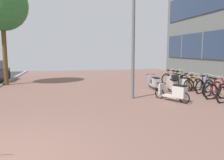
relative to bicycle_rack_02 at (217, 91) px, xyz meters
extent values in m
cube|color=brown|center=(-3.08, -4.11, -0.38)|extent=(14.40, 40.00, 0.05)
cube|color=slate|center=(4.27, 7.49, 2.16)|extent=(0.10, 0.12, 2.09)
cube|color=slate|center=(4.27, 10.69, 2.16)|extent=(0.10, 0.12, 2.09)
torus|color=black|center=(-0.32, -0.73, -0.03)|extent=(0.71, 0.21, 0.71)
cylinder|color=#C08B18|center=(-0.25, -0.71, 0.23)|extent=(0.17, 0.06, 0.52)
torus|color=black|center=(-0.33, -0.02, -0.02)|extent=(0.73, 0.11, 0.73)
torus|color=black|center=(0.34, 0.02, -0.02)|extent=(0.73, 0.11, 0.73)
cylinder|color=#A01816|center=(0.07, 0.00, 0.24)|extent=(0.33, 0.05, 0.64)
cylinder|color=#A01816|center=(-0.13, -0.01, 0.22)|extent=(0.14, 0.04, 0.58)
cylinder|color=#A01816|center=(0.02, 0.00, 0.53)|extent=(0.41, 0.06, 0.08)
cylinder|color=#A01816|center=(-0.21, -0.01, -0.05)|extent=(0.26, 0.04, 0.08)
cylinder|color=#A01816|center=(-0.26, -0.01, 0.24)|extent=(0.17, 0.03, 0.53)
cylinder|color=#A01816|center=(0.28, 0.01, 0.27)|extent=(0.15, 0.04, 0.58)
cube|color=black|center=(-0.19, -0.01, 0.54)|extent=(0.22, 0.10, 0.06)
cylinder|color=#ADADB2|center=(0.22, 0.01, 0.60)|extent=(0.05, 0.48, 0.02)
torus|color=black|center=(-0.08, 0.59, -0.03)|extent=(0.70, 0.25, 0.70)
torus|color=black|center=(0.52, 0.75, -0.03)|extent=(0.70, 0.25, 0.70)
cylinder|color=#2C6335|center=(0.28, 0.68, 0.22)|extent=(0.30, 0.11, 0.62)
cylinder|color=#2C6335|center=(0.10, 0.63, 0.19)|extent=(0.14, 0.07, 0.56)
cylinder|color=#2C6335|center=(0.23, 0.67, 0.50)|extent=(0.37, 0.13, 0.08)
cylinder|color=#2C6335|center=(0.04, 0.62, -0.06)|extent=(0.24, 0.09, 0.08)
cylinder|color=#2C6335|center=(-0.01, 0.60, 0.22)|extent=(0.16, 0.07, 0.51)
cylinder|color=#2C6335|center=(0.47, 0.73, 0.24)|extent=(0.14, 0.07, 0.56)
cube|color=black|center=(0.05, 0.62, 0.51)|extent=(0.24, 0.14, 0.06)
cylinder|color=#ADADB2|center=(0.41, 0.72, 0.57)|extent=(0.15, 0.47, 0.02)
torus|color=black|center=(-0.03, 1.22, -0.03)|extent=(0.69, 0.29, 0.71)
torus|color=black|center=(0.61, 1.44, -0.03)|extent=(0.69, 0.29, 0.71)
cylinder|color=navy|center=(0.35, 1.35, 0.22)|extent=(0.32, 0.14, 0.62)
cylinder|color=navy|center=(0.16, 1.29, 0.20)|extent=(0.15, 0.08, 0.57)
cylinder|color=navy|center=(0.30, 1.34, 0.50)|extent=(0.40, 0.16, 0.08)
cylinder|color=navy|center=(0.09, 1.26, -0.05)|extent=(0.25, 0.11, 0.08)
cylinder|color=navy|center=(0.04, 1.25, 0.22)|extent=(0.17, 0.08, 0.52)
cylinder|color=navy|center=(0.55, 1.42, 0.25)|extent=(0.15, 0.08, 0.57)
cube|color=black|center=(0.11, 1.27, 0.52)|extent=(0.24, 0.16, 0.06)
cylinder|color=#ADADB2|center=(0.49, 1.40, 0.58)|extent=(0.18, 0.46, 0.02)
torus|color=black|center=(-0.20, 1.94, -0.04)|extent=(0.68, 0.20, 0.68)
torus|color=black|center=(0.38, 2.05, -0.04)|extent=(0.68, 0.20, 0.68)
cylinder|color=#BA8619|center=(0.15, 2.01, 0.20)|extent=(0.30, 0.09, 0.60)
cylinder|color=#BA8619|center=(-0.03, 1.97, 0.18)|extent=(0.14, 0.06, 0.55)
cylinder|color=#BA8619|center=(0.10, 2.00, 0.47)|extent=(0.36, 0.10, 0.08)
cylinder|color=#BA8619|center=(-0.09, 1.96, -0.07)|extent=(0.23, 0.07, 0.07)
cylinder|color=#BA8619|center=(-0.14, 1.95, 0.20)|extent=(0.16, 0.05, 0.50)
cylinder|color=#BA8619|center=(0.33, 2.04, 0.23)|extent=(0.14, 0.06, 0.55)
cube|color=black|center=(-0.07, 1.97, 0.49)|extent=(0.23, 0.13, 0.06)
cylinder|color=#ADADB2|center=(0.28, 2.03, 0.55)|extent=(0.12, 0.48, 0.02)
torus|color=black|center=(-0.10, 2.62, -0.04)|extent=(0.69, 0.16, 0.68)
torus|color=black|center=(0.48, 2.70, -0.04)|extent=(0.69, 0.16, 0.68)
cylinder|color=#B5B4B2|center=(0.25, 2.67, 0.20)|extent=(0.29, 0.08, 0.60)
cylinder|color=#B5B4B2|center=(0.07, 2.65, 0.18)|extent=(0.13, 0.05, 0.55)
cylinder|color=#B5B4B2|center=(0.20, 2.66, 0.47)|extent=(0.36, 0.08, 0.08)
cylinder|color=#B5B4B2|center=(0.01, 2.64, -0.07)|extent=(0.23, 0.06, 0.07)
cylinder|color=#B5B4B2|center=(-0.04, 2.63, 0.20)|extent=(0.16, 0.05, 0.50)
cylinder|color=#B5B4B2|center=(0.43, 2.70, 0.23)|extent=(0.14, 0.05, 0.55)
cube|color=black|center=(0.03, 2.64, 0.49)|extent=(0.23, 0.12, 0.06)
cylinder|color=#ADADB2|center=(0.38, 2.69, 0.55)|extent=(0.09, 0.48, 0.02)
torus|color=black|center=(-0.33, 3.25, -0.01)|extent=(0.74, 0.24, 0.75)
torus|color=black|center=(0.33, 3.41, -0.01)|extent=(0.74, 0.24, 0.75)
cylinder|color=#326830|center=(0.07, 3.34, 0.26)|extent=(0.33, 0.11, 0.66)
cylinder|color=#326830|center=(-0.13, 3.30, 0.23)|extent=(0.15, 0.07, 0.60)
cylinder|color=#326830|center=(0.02, 3.33, 0.55)|extent=(0.41, 0.13, 0.09)
cylinder|color=#326830|center=(-0.20, 3.28, -0.04)|extent=(0.26, 0.09, 0.08)
cylinder|color=#326830|center=(-0.25, 3.27, 0.26)|extent=(0.17, 0.06, 0.55)
cylinder|color=#326830|center=(0.27, 3.39, 0.28)|extent=(0.15, 0.06, 0.60)
cube|color=black|center=(-0.18, 3.29, 0.57)|extent=(0.23, 0.14, 0.06)
cylinder|color=#ADADB2|center=(0.21, 3.38, 0.63)|extent=(0.13, 0.47, 0.02)
torus|color=black|center=(-0.21, 3.88, -0.02)|extent=(0.71, 0.32, 0.73)
torus|color=black|center=(0.42, 4.11, -0.02)|extent=(0.71, 0.32, 0.73)
cylinder|color=brown|center=(0.17, 4.02, 0.24)|extent=(0.32, 0.14, 0.64)
cylinder|color=brown|center=(-0.02, 3.95, 0.22)|extent=(0.15, 0.08, 0.58)
cylinder|color=brown|center=(0.12, 4.00, 0.53)|extent=(0.39, 0.17, 0.08)
cylinder|color=brown|center=(-0.09, 3.92, -0.05)|extent=(0.25, 0.11, 0.08)
cylinder|color=brown|center=(-0.14, 3.91, 0.24)|extent=(0.17, 0.08, 0.53)
cylinder|color=brown|center=(0.36, 4.09, 0.27)|extent=(0.15, 0.08, 0.58)
cube|color=black|center=(-0.07, 3.93, 0.54)|extent=(0.24, 0.16, 0.06)
cylinder|color=#ADADB2|center=(0.31, 4.07, 0.60)|extent=(0.19, 0.46, 0.02)
torus|color=black|center=(-0.21, 4.58, -0.03)|extent=(0.71, 0.24, 0.71)
torus|color=black|center=(0.43, 4.74, -0.03)|extent=(0.71, 0.24, 0.71)
cylinder|color=#B88B1A|center=(0.18, 4.68, 0.23)|extent=(0.32, 0.11, 0.62)
cylinder|color=#B88B1A|center=(-0.02, 4.63, 0.20)|extent=(0.15, 0.07, 0.57)
cylinder|color=#B88B1A|center=(0.13, 4.66, 0.51)|extent=(0.40, 0.13, 0.08)
cylinder|color=#B88B1A|center=(-0.09, 4.61, -0.05)|extent=(0.26, 0.09, 0.08)
cylinder|color=#B88B1A|center=(-0.14, 4.60, 0.23)|extent=(0.17, 0.07, 0.52)
cylinder|color=#B88B1A|center=(0.37, 4.73, 0.25)|extent=(0.15, 0.07, 0.57)
cube|color=black|center=(-0.07, 4.61, 0.52)|extent=(0.24, 0.14, 0.06)
cylinder|color=#ADADB2|center=(0.32, 4.71, 0.58)|extent=(0.14, 0.47, 0.02)
torus|color=black|center=(-1.78, 2.32, -0.11)|extent=(0.10, 0.53, 0.53)
torus|color=black|center=(-1.65, 3.61, -0.11)|extent=(0.10, 0.53, 0.53)
cube|color=#ACA6B0|center=(-1.72, 2.96, -0.14)|extent=(0.35, 0.75, 0.08)
cube|color=#ACA6B0|center=(-1.76, 2.55, 0.08)|extent=(0.35, 0.59, 0.43)
cube|color=black|center=(-1.76, 2.55, 0.32)|extent=(0.31, 0.54, 0.06)
cylinder|color=#ACA6B0|center=(-1.66, 3.58, 0.15)|extent=(0.08, 0.13, 0.53)
cube|color=#ACA6B0|center=(-1.66, 3.51, 0.12)|extent=(0.33, 0.11, 0.52)
cylinder|color=black|center=(-1.66, 3.56, 0.41)|extent=(0.52, 0.08, 0.03)
torus|color=black|center=(-1.84, -0.46, -0.13)|extent=(0.26, 0.45, 0.48)
torus|color=black|center=(-2.41, 0.66, -0.13)|extent=(0.26, 0.45, 0.48)
cube|color=beige|center=(-2.12, 0.10, -0.15)|extent=(0.57, 0.75, 0.08)
cube|color=beige|center=(-1.94, -0.26, 0.08)|extent=(0.52, 0.63, 0.47)
cube|color=black|center=(-1.94, -0.26, 0.34)|extent=(0.46, 0.56, 0.06)
cylinder|color=beige|center=(-2.40, 0.63, 0.11)|extent=(0.12, 0.14, 0.49)
cube|color=beige|center=(-2.36, 0.57, 0.09)|extent=(0.32, 0.22, 0.48)
cylinder|color=black|center=(-2.38, 0.61, 0.35)|extent=(0.48, 0.26, 0.03)
torus|color=black|center=(-1.31, 1.38, -0.11)|extent=(0.18, 0.53, 0.54)
torus|color=black|center=(-1.03, 2.51, -0.11)|extent=(0.18, 0.53, 0.54)
cube|color=beige|center=(-1.17, 1.94, -0.13)|extent=(0.43, 0.70, 0.08)
cube|color=beige|center=(-1.26, 1.59, 0.08)|extent=(0.41, 0.57, 0.42)
cube|color=black|center=(-1.26, 1.59, 0.32)|extent=(0.36, 0.51, 0.06)
cylinder|color=beige|center=(-1.04, 2.48, 0.16)|extent=(0.10, 0.13, 0.54)
cube|color=beige|center=(-1.06, 2.41, 0.13)|extent=(0.33, 0.15, 0.53)
cylinder|color=black|center=(-1.04, 2.46, 0.42)|extent=(0.51, 0.15, 0.03)
cube|color=black|center=(-1.32, 1.33, 0.47)|extent=(0.34, 0.34, 0.24)
torus|color=black|center=(-0.22, 2.02, -0.10)|extent=(0.23, 0.56, 0.57)
torus|color=black|center=(-0.58, 3.12, -0.10)|extent=(0.23, 0.56, 0.57)
cube|color=beige|center=(-0.40, 2.57, -0.12)|extent=(0.47, 0.71, 0.08)
cube|color=beige|center=(-0.28, 2.22, 0.08)|extent=(0.45, 0.58, 0.40)
cube|color=black|center=(-0.28, 2.22, 0.31)|extent=(0.39, 0.52, 0.06)
cylinder|color=beige|center=(-0.58, 3.10, 0.19)|extent=(0.10, 0.14, 0.57)
cube|color=beige|center=(-0.55, 3.03, 0.16)|extent=(0.33, 0.18, 0.56)
cylinder|color=black|center=(-0.57, 3.08, 0.47)|extent=(0.50, 0.19, 0.03)
cylinder|color=black|center=(-10.60, 9.42, -0.04)|extent=(0.20, 0.62, 0.62)
cylinder|color=slate|center=(-3.57, 0.91, 2.18)|extent=(0.14, 0.14, 5.06)
cylinder|color=brown|center=(-10.00, 6.33, 1.51)|extent=(0.27, 0.27, 3.73)
sphere|color=#387C39|center=(-10.00, 6.33, 4.43)|extent=(3.02, 3.02, 3.02)
camera|label=1|loc=(-6.49, -8.33, 1.72)|focal=35.63mm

